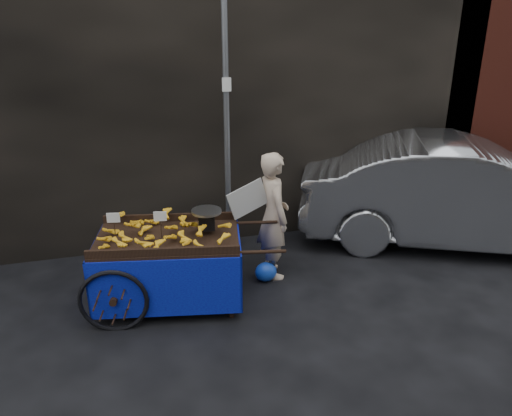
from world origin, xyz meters
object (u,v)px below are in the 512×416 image
object	(u,v)px
plastic_bag	(266,272)
parked_car	(464,193)
banana_cart	(163,244)
vendor	(273,215)

from	to	relation	value
plastic_bag	parked_car	xyz separation A→B (m)	(3.17, 0.38, 0.66)
banana_cart	vendor	size ratio (longest dim) A/B	1.45
vendor	plastic_bag	world-z (taller)	vendor
plastic_bag	parked_car	world-z (taller)	parked_car
vendor	plastic_bag	xyz separation A→B (m)	(-0.15, -0.17, -0.71)
banana_cart	plastic_bag	size ratio (longest dim) A/B	8.42
plastic_bag	parked_car	bearing A→B (deg)	6.75
banana_cart	parked_car	size ratio (longest dim) A/B	0.51
vendor	plastic_bag	bearing A→B (deg)	136.36
vendor	plastic_bag	distance (m)	0.75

